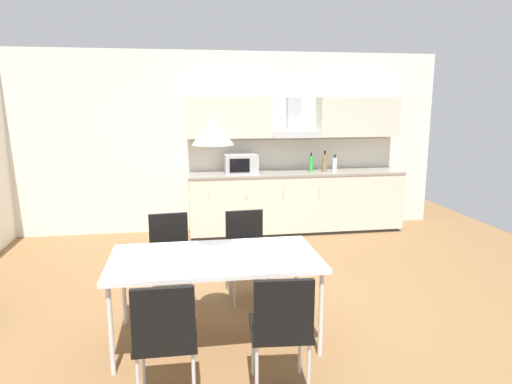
% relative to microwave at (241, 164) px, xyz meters
% --- Properties ---
extents(ground_plane, '(8.73, 8.60, 0.02)m').
position_rel_microwave_xyz_m(ground_plane, '(-0.36, -2.55, -1.07)').
color(ground_plane, brown).
extents(wall_back, '(6.98, 0.10, 2.68)m').
position_rel_microwave_xyz_m(wall_back, '(-0.36, 0.36, 0.29)').
color(wall_back, silver).
rests_on(wall_back, ground_plane).
extents(kitchen_counter, '(3.22, 0.65, 0.92)m').
position_rel_microwave_xyz_m(kitchen_counter, '(0.84, 0.00, -0.59)').
color(kitchen_counter, '#333333').
rests_on(kitchen_counter, ground_plane).
extents(backsplash_tile, '(3.20, 0.02, 0.46)m').
position_rel_microwave_xyz_m(backsplash_tile, '(0.84, 0.30, 0.09)').
color(backsplash_tile, silver).
rests_on(backsplash_tile, kitchen_counter).
extents(upper_wall_cabinets, '(3.20, 0.40, 0.59)m').
position_rel_microwave_xyz_m(upper_wall_cabinets, '(0.84, 0.14, 0.65)').
color(upper_wall_cabinets, beige).
extents(microwave, '(0.48, 0.35, 0.28)m').
position_rel_microwave_xyz_m(microwave, '(0.00, 0.00, 0.00)').
color(microwave, '#ADADB2').
rests_on(microwave, kitchen_counter).
extents(bottle_green, '(0.06, 0.06, 0.29)m').
position_rel_microwave_xyz_m(bottle_green, '(1.06, 0.01, -0.02)').
color(bottle_green, green).
rests_on(bottle_green, kitchen_counter).
extents(bottle_brown, '(0.07, 0.07, 0.32)m').
position_rel_microwave_xyz_m(bottle_brown, '(1.26, -0.04, -0.00)').
color(bottle_brown, brown).
rests_on(bottle_brown, kitchen_counter).
extents(bottle_white, '(0.07, 0.07, 0.25)m').
position_rel_microwave_xyz_m(bottle_white, '(1.41, -0.06, -0.03)').
color(bottle_white, white).
rests_on(bottle_white, kitchen_counter).
extents(dining_table, '(1.68, 0.89, 0.72)m').
position_rel_microwave_xyz_m(dining_table, '(-0.61, -3.05, -0.37)').
color(dining_table, white).
rests_on(dining_table, ground_plane).
extents(chair_far_right, '(0.42, 0.42, 0.87)m').
position_rel_microwave_xyz_m(chair_far_right, '(-0.24, -2.23, -0.52)').
color(chair_far_right, black).
rests_on(chair_far_right, ground_plane).
extents(chair_near_right, '(0.43, 0.43, 0.87)m').
position_rel_microwave_xyz_m(chair_near_right, '(-0.24, -3.88, -0.52)').
color(chair_near_right, black).
rests_on(chair_near_right, ground_plane).
extents(chair_near_left, '(0.40, 0.40, 0.87)m').
position_rel_microwave_xyz_m(chair_near_left, '(-0.99, -3.88, -0.52)').
color(chair_near_left, black).
rests_on(chair_near_left, ground_plane).
extents(chair_far_left, '(0.43, 0.43, 0.87)m').
position_rel_microwave_xyz_m(chair_far_left, '(-1.00, -2.23, -0.52)').
color(chair_far_left, black).
rests_on(chair_far_left, ground_plane).
extents(pendant_lamp, '(0.32, 0.32, 0.22)m').
position_rel_microwave_xyz_m(pendant_lamp, '(-0.61, -3.05, 0.68)').
color(pendant_lamp, silver).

